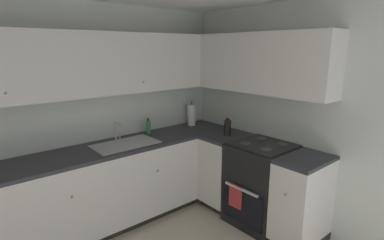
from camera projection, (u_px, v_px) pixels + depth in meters
The scene contains 14 objects.
wall_back at pixel (51, 122), 3.10m from camera, with size 4.22×0.05×2.41m, color silver.
wall_right at pixel (311, 121), 3.15m from camera, with size 0.05×3.46×2.41m, color silver.
lower_cabinets_back at pixel (107, 189), 3.29m from camera, with size 2.11×0.62×0.88m.
countertop_back at pixel (104, 150), 3.19m from camera, with size 3.31×0.60×0.04m, color #2D2D33.
lower_cabinets_right at pixel (259, 185), 3.40m from camera, with size 0.62×1.42×0.88m.
countertop_right at pixel (261, 146), 3.30m from camera, with size 0.60×1.42×0.03m.
oven_range at pixel (261, 183), 3.39m from camera, with size 0.68×0.62×1.07m.
upper_cabinets_back at pixel (76, 65), 2.99m from camera, with size 2.99×0.34×0.64m.
upper_cabinets_right at pixel (250, 62), 3.41m from camera, with size 0.32×1.97×0.64m.
sink at pixel (126, 148), 3.32m from camera, with size 0.70×0.40×0.10m.
faucet at pixel (117, 129), 3.44m from camera, with size 0.07×0.16×0.21m.
soap_bottle at pixel (148, 127), 3.72m from camera, with size 0.05×0.05×0.19m.
paper_towel_roll at pixel (192, 115), 4.12m from camera, with size 0.11×0.11×0.34m.
oil_bottle at pixel (227, 127), 3.64m from camera, with size 0.08×0.08×0.21m.
Camera 1 is at (-0.84, -1.53, 1.94)m, focal length 28.34 mm.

